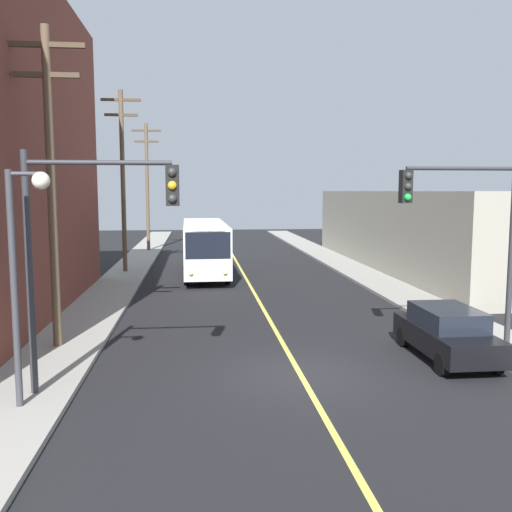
# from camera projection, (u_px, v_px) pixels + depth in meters

# --- Properties ---
(ground_plane) EXTENTS (120.00, 120.00, 0.00)m
(ground_plane) POSITION_uv_depth(u_px,v_px,m) (300.00, 374.00, 15.83)
(ground_plane) COLOR black
(sidewalk_left) EXTENTS (2.50, 90.00, 0.15)m
(sidewalk_left) POSITION_uv_depth(u_px,v_px,m) (99.00, 306.00, 24.95)
(sidewalk_left) COLOR gray
(sidewalk_left) RESTS_ON ground
(sidewalk_right) EXTENTS (2.50, 90.00, 0.15)m
(sidewalk_right) POSITION_uv_depth(u_px,v_px,m) (412.00, 299.00, 26.46)
(sidewalk_right) COLOR gray
(sidewalk_right) RESTS_ON ground
(lane_stripe_center) EXTENTS (0.16, 60.00, 0.01)m
(lane_stripe_center) POSITION_uv_depth(u_px,v_px,m) (250.00, 286.00, 30.65)
(lane_stripe_center) COLOR #D8CC4C
(lane_stripe_center) RESTS_ON ground
(building_right_warehouse) EXTENTS (12.00, 27.92, 5.16)m
(building_right_warehouse) POSITION_uv_depth(u_px,v_px,m) (456.00, 230.00, 37.64)
(building_right_warehouse) COLOR gray
(building_right_warehouse) RESTS_ON ground
(city_bus) EXTENTS (2.76, 12.19, 3.20)m
(city_bus) POSITION_uv_depth(u_px,v_px,m) (204.00, 245.00, 34.96)
(city_bus) COLOR silver
(city_bus) RESTS_ON ground
(parked_car_black) EXTENTS (1.82, 4.40, 1.62)m
(parked_car_black) POSITION_uv_depth(u_px,v_px,m) (447.00, 332.00, 17.19)
(parked_car_black) COLOR black
(parked_car_black) RESTS_ON ground
(utility_pole_near) EXTENTS (2.40, 0.28, 10.09)m
(utility_pole_near) POSITION_uv_depth(u_px,v_px,m) (51.00, 174.00, 17.62)
(utility_pole_near) COLOR brown
(utility_pole_near) RESTS_ON sidewalk_left
(utility_pole_mid) EXTENTS (2.40, 0.28, 11.14)m
(utility_pole_mid) POSITION_uv_depth(u_px,v_px,m) (123.00, 174.00, 34.53)
(utility_pole_mid) COLOR brown
(utility_pole_mid) RESTS_ON sidewalk_left
(utility_pole_far) EXTENTS (2.40, 0.28, 10.64)m
(utility_pole_far) POSITION_uv_depth(u_px,v_px,m) (147.00, 181.00, 47.12)
(utility_pole_far) COLOR brown
(utility_pole_far) RESTS_ON sidewalk_left
(traffic_signal_left_corner) EXTENTS (3.75, 0.48, 6.00)m
(traffic_signal_left_corner) POSITION_uv_depth(u_px,v_px,m) (92.00, 226.00, 13.66)
(traffic_signal_left_corner) COLOR #2D2D33
(traffic_signal_left_corner) RESTS_ON sidewalk_left
(traffic_signal_right_corner) EXTENTS (3.75, 0.48, 6.00)m
(traffic_signal_right_corner) POSITION_uv_depth(u_px,v_px,m) (466.00, 219.00, 17.23)
(traffic_signal_right_corner) COLOR #2D2D33
(traffic_signal_right_corner) RESTS_ON sidewalk_right
(street_lamp_left) EXTENTS (0.98, 0.40, 5.50)m
(street_lamp_left) POSITION_uv_depth(u_px,v_px,m) (23.00, 254.00, 12.73)
(street_lamp_left) COLOR #38383D
(street_lamp_left) RESTS_ON sidewalk_left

